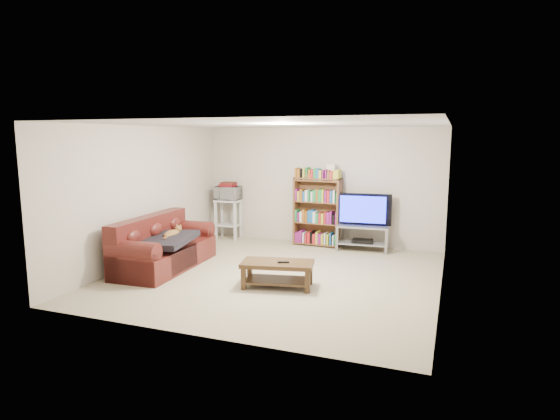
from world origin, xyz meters
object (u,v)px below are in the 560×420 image
at_px(sofa, 161,250).
at_px(bookshelf, 317,211).
at_px(tv_stand, 363,234).
at_px(coffee_table, 277,269).

xyz_separation_m(sofa, bookshelf, (2.02, 2.51, 0.41)).
bearing_deg(sofa, bookshelf, 48.42).
distance_m(sofa, tv_stand, 3.83).
xyz_separation_m(tv_stand, bookshelf, (-0.95, 0.10, 0.38)).
relative_size(sofa, tv_stand, 2.04).
bearing_deg(tv_stand, coffee_table, -109.83).
bearing_deg(sofa, coffee_table, -10.07).
relative_size(sofa, bookshelf, 1.50).
bearing_deg(bookshelf, sofa, -125.77).
bearing_deg(bookshelf, coffee_table, -82.84).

